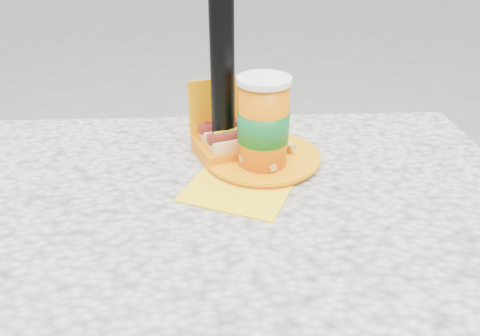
{
  "coord_description": "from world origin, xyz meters",
  "views": [
    {
      "loc": [
        -0.01,
        -0.77,
        1.24
      ],
      "look_at": [
        0.03,
        0.02,
        0.8
      ],
      "focal_mm": 35.0,
      "sensor_mm": 36.0,
      "label": 1
    }
  ],
  "objects": [
    {
      "name": "picnic_table",
      "position": [
        0.0,
        0.0,
        0.64
      ],
      "size": [
        1.2,
        0.8,
        0.75
      ],
      "color": "beige",
      "rests_on": "ground"
    },
    {
      "name": "hotdog_box",
      "position": [
        0.04,
        0.18,
        0.79
      ],
      "size": [
        0.23,
        0.19,
        0.16
      ],
      "rotation": [
        0.0,
        0.0,
        0.34
      ],
      "color": "orange",
      "rests_on": "picnic_table"
    },
    {
      "name": "fries_plate",
      "position": [
        0.08,
        0.13,
        0.76
      ],
      "size": [
        0.31,
        0.36,
        0.05
      ],
      "rotation": [
        0.0,
        0.0,
        -0.18
      ],
      "color": "yellow",
      "rests_on": "picnic_table"
    },
    {
      "name": "soda_cup",
      "position": [
        0.08,
        0.1,
        0.85
      ],
      "size": [
        0.11,
        0.11,
        0.2
      ],
      "rotation": [
        0.0,
        0.0,
        0.12
      ],
      "color": "#E66A00",
      "rests_on": "picnic_table"
    }
  ]
}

